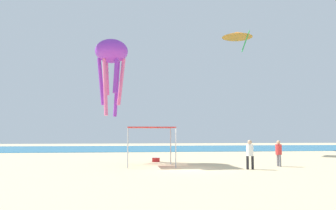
{
  "coord_description": "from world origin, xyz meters",
  "views": [
    {
      "loc": [
        -3.76,
        -21.64,
        2.19
      ],
      "look_at": [
        0.65,
        14.89,
        5.22
      ],
      "focal_mm": 37.14,
      "sensor_mm": 36.0,
      "label": 1
    }
  ],
  "objects_px": {
    "person_near_tent": "(279,151)",
    "canopy_tent": "(151,129)",
    "kite_octopus_purple": "(111,55)",
    "person_leftmost": "(250,152)",
    "kite_delta_orange": "(237,35)",
    "cooler_box": "(156,160)"
  },
  "relations": [
    {
      "from": "person_leftmost",
      "to": "cooler_box",
      "type": "distance_m",
      "value": 8.26
    },
    {
      "from": "person_leftmost",
      "to": "kite_delta_orange",
      "type": "distance_m",
      "value": 30.22
    },
    {
      "from": "person_near_tent",
      "to": "kite_delta_orange",
      "type": "relative_size",
      "value": 0.32
    },
    {
      "from": "person_near_tent",
      "to": "person_leftmost",
      "type": "xyz_separation_m",
      "value": [
        -2.56,
        -1.55,
        0.04
      ]
    },
    {
      "from": "person_near_tent",
      "to": "kite_octopus_purple",
      "type": "height_order",
      "value": "kite_octopus_purple"
    },
    {
      "from": "person_near_tent",
      "to": "canopy_tent",
      "type": "bearing_deg",
      "value": -102.11
    },
    {
      "from": "canopy_tent",
      "to": "person_leftmost",
      "type": "height_order",
      "value": "canopy_tent"
    },
    {
      "from": "cooler_box",
      "to": "kite_octopus_purple",
      "type": "distance_m",
      "value": 8.94
    },
    {
      "from": "person_near_tent",
      "to": "cooler_box",
      "type": "xyz_separation_m",
      "value": [
        -7.81,
        4.77,
        -0.84
      ]
    },
    {
      "from": "cooler_box",
      "to": "kite_octopus_purple",
      "type": "bearing_deg",
      "value": 173.83
    },
    {
      "from": "cooler_box",
      "to": "person_near_tent",
      "type": "bearing_deg",
      "value": -31.43
    },
    {
      "from": "cooler_box",
      "to": "kite_octopus_purple",
      "type": "height_order",
      "value": "kite_octopus_purple"
    },
    {
      "from": "cooler_box",
      "to": "kite_delta_orange",
      "type": "bearing_deg",
      "value": 55.54
    },
    {
      "from": "person_near_tent",
      "to": "cooler_box",
      "type": "distance_m",
      "value": 9.19
    },
    {
      "from": "canopy_tent",
      "to": "person_leftmost",
      "type": "distance_m",
      "value": 6.71
    },
    {
      "from": "person_near_tent",
      "to": "kite_octopus_purple",
      "type": "relative_size",
      "value": 0.28
    },
    {
      "from": "person_near_tent",
      "to": "kite_delta_orange",
      "type": "distance_m",
      "value": 28.39
    },
    {
      "from": "canopy_tent",
      "to": "cooler_box",
      "type": "bearing_deg",
      "value": 79.23
    },
    {
      "from": "kite_delta_orange",
      "to": "canopy_tent",
      "type": "bearing_deg",
      "value": 128.83
    },
    {
      "from": "person_near_tent",
      "to": "kite_delta_orange",
      "type": "height_order",
      "value": "kite_delta_orange"
    },
    {
      "from": "person_leftmost",
      "to": "kite_delta_orange",
      "type": "xyz_separation_m",
      "value": [
        7.68,
        25.16,
        14.88
      ]
    },
    {
      "from": "kite_octopus_purple",
      "to": "kite_delta_orange",
      "type": "height_order",
      "value": "kite_delta_orange"
    }
  ]
}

